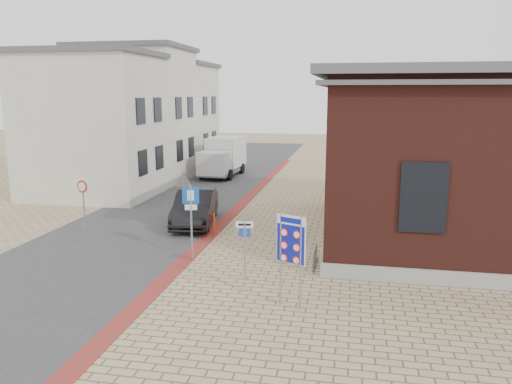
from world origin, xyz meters
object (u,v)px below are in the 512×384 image
Objects in this scene: sedan at (195,207)px; box_truck at (223,157)px; bollard at (214,225)px; parking_sign at (191,208)px; essen_sign at (245,240)px; border_sign at (291,242)px.

box_truck is (-2.21, 13.45, 0.66)m from sedan.
bollard is (3.61, -15.20, -0.95)m from box_truck.
box_truck is at bearing 89.72° from sedan.
box_truck reaches higher than parking_sign.
sedan is at bearing -77.49° from box_truck.
parking_sign is (3.61, -18.20, 0.45)m from box_truck.
parking_sign is at bearing -83.19° from sedan.
essen_sign is (5.95, -19.90, -0.09)m from box_truck.
sedan is 13.65m from box_truck.
bollard is at bearing -60.92° from sedan.
box_truck is at bearing 97.48° from essen_sign.
box_truck is 2.04× the size of border_sign.
parking_sign is at bearing -90.00° from bollard.
box_truck reaches higher than border_sign.
parking_sign reaches higher than sedan.
essen_sign is (3.74, -6.45, 0.56)m from sedan.
sedan is at bearing 147.07° from border_sign.
parking_sign is at bearing 134.82° from essen_sign.
parking_sign reaches higher than essen_sign.
border_sign is at bearing -67.39° from box_truck.
sedan is 2.26m from bollard.
sedan is 5.07m from parking_sign.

